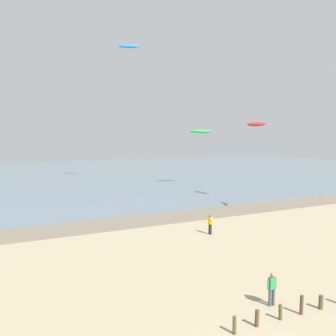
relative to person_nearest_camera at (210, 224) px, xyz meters
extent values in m
cube|color=#7A6D59|center=(-8.44, 7.08, -0.91)|extent=(120.00, 5.09, 0.01)
cube|color=slate|center=(-8.44, 44.63, -0.87)|extent=(160.00, 70.00, 0.10)
cylinder|color=brown|center=(-7.47, -13.69, -0.52)|extent=(0.18, 0.20, 0.80)
cylinder|color=brown|center=(-6.19, -13.63, -0.53)|extent=(0.21, 0.19, 0.78)
cylinder|color=brown|center=(-4.82, -13.64, -0.54)|extent=(0.19, 0.17, 0.76)
cylinder|color=brown|center=(-3.55, -13.70, -0.44)|extent=(0.18, 0.19, 0.97)
cylinder|color=brown|center=(-2.27, -13.71, -0.57)|extent=(0.22, 0.22, 0.70)
cylinder|color=#383842|center=(0.01, -0.11, -0.48)|extent=(0.16, 0.16, 0.88)
cylinder|color=#383842|center=(-0.01, 0.11, -0.48)|extent=(0.16, 0.16, 0.88)
cube|color=yellow|center=(0.00, 0.00, 0.26)|extent=(0.24, 0.37, 0.60)
sphere|color=brown|center=(0.00, 0.00, 0.68)|extent=(0.22, 0.22, 0.22)
cylinder|color=yellow|center=(0.02, -0.24, 0.21)|extent=(0.09, 0.09, 0.52)
cylinder|color=yellow|center=(-0.02, 0.24, 0.21)|extent=(0.09, 0.09, 0.52)
cylinder|color=#4C4C56|center=(-4.32, -12.36, -0.48)|extent=(0.16, 0.16, 0.88)
cylinder|color=#4C4C56|center=(-4.10, -12.36, -0.48)|extent=(0.16, 0.16, 0.88)
cube|color=#338C4C|center=(-4.21, -12.36, 0.26)|extent=(0.36, 0.23, 0.60)
sphere|color=#9E7051|center=(-4.21, -12.36, 0.68)|extent=(0.22, 0.22, 0.22)
cylinder|color=#338C4C|center=(-4.45, -12.35, 0.21)|extent=(0.09, 0.09, 0.52)
cylinder|color=#338C4C|center=(-3.97, -12.36, 0.21)|extent=(0.09, 0.09, 0.52)
ellipsoid|color=#2384D1|center=(3.93, 30.08, 20.95)|extent=(3.65, 2.52, 0.86)
ellipsoid|color=red|center=(12.47, 9.48, 8.61)|extent=(1.46, 3.08, 0.73)
ellipsoid|color=green|center=(13.16, 23.59, 7.74)|extent=(3.74, 2.25, 0.72)
camera|label=1|loc=(-16.82, -26.24, 7.92)|focal=39.84mm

